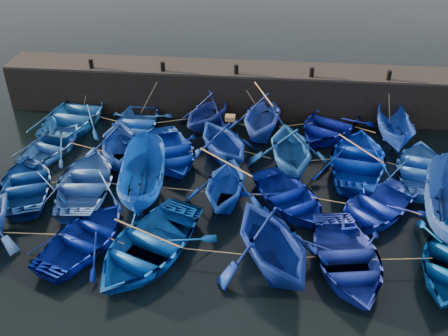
# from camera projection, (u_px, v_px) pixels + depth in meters

# --- Properties ---
(ground) EXTENTS (120.00, 120.00, 0.00)m
(ground) POSITION_uv_depth(u_px,v_px,m) (216.00, 225.00, 20.20)
(ground) COLOR black
(ground) RESTS_ON ground
(quay_wall) EXTENTS (26.00, 2.50, 2.50)m
(quay_wall) POSITION_uv_depth(u_px,v_px,m) (237.00, 90.00, 28.29)
(quay_wall) COLOR black
(quay_wall) RESTS_ON ground
(quay_top) EXTENTS (26.00, 2.50, 0.12)m
(quay_top) POSITION_uv_depth(u_px,v_px,m) (237.00, 69.00, 27.58)
(quay_top) COLOR black
(quay_top) RESTS_ON quay_wall
(bollard_0) EXTENTS (0.24, 0.24, 0.50)m
(bollard_0) POSITION_uv_depth(u_px,v_px,m) (91.00, 64.00, 27.34)
(bollard_0) COLOR black
(bollard_0) RESTS_ON quay_top
(bollard_1) EXTENTS (0.24, 0.24, 0.50)m
(bollard_1) POSITION_uv_depth(u_px,v_px,m) (163.00, 66.00, 27.00)
(bollard_1) COLOR black
(bollard_1) RESTS_ON quay_top
(bollard_2) EXTENTS (0.24, 0.24, 0.50)m
(bollard_2) POSITION_uv_depth(u_px,v_px,m) (236.00, 69.00, 26.66)
(bollard_2) COLOR black
(bollard_2) RESTS_ON quay_top
(bollard_3) EXTENTS (0.24, 0.24, 0.50)m
(bollard_3) POSITION_uv_depth(u_px,v_px,m) (312.00, 72.00, 26.31)
(bollard_3) COLOR black
(bollard_3) RESTS_ON quay_top
(bollard_4) EXTENTS (0.24, 0.24, 0.50)m
(bollard_4) POSITION_uv_depth(u_px,v_px,m) (389.00, 75.00, 25.97)
(bollard_4) COLOR black
(bollard_4) RESTS_ON quay_top
(boat_0) EXTENTS (4.67, 6.13, 1.19)m
(boat_0) POSITION_uv_depth(u_px,v_px,m) (77.00, 114.00, 27.27)
(boat_0) COLOR #1F599D
(boat_0) RESTS_ON ground
(boat_1) EXTENTS (3.54, 4.87, 1.00)m
(boat_1) POSITION_uv_depth(u_px,v_px,m) (136.00, 124.00, 26.52)
(boat_1) COLOR blue
(boat_1) RESTS_ON ground
(boat_2) EXTENTS (4.77, 5.03, 2.08)m
(boat_2) POSITION_uv_depth(u_px,v_px,m) (208.00, 111.00, 26.57)
(boat_2) COLOR navy
(boat_2) RESTS_ON ground
(boat_3) EXTENTS (4.54, 5.05, 2.37)m
(boat_3) POSITION_uv_depth(u_px,v_px,m) (262.00, 115.00, 25.83)
(boat_3) COLOR #2646BA
(boat_3) RESTS_ON ground
(boat_4) EXTENTS (5.99, 6.59, 1.12)m
(boat_4) POSITION_uv_depth(u_px,v_px,m) (330.00, 124.00, 26.38)
(boat_4) COLOR #06117E
(boat_4) RESTS_ON ground
(boat_5) EXTENTS (1.61, 4.24, 1.64)m
(boat_5) POSITION_uv_depth(u_px,v_px,m) (395.00, 129.00, 25.33)
(boat_5) COLOR #143AA4
(boat_5) RESTS_ON ground
(boat_6) EXTENTS (3.95, 4.77, 0.86)m
(boat_6) POSITION_uv_depth(u_px,v_px,m) (54.00, 144.00, 24.84)
(boat_6) COLOR #2A5AA0
(boat_6) RESTS_ON ground
(boat_7) EXTENTS (4.77, 5.18, 2.27)m
(boat_7) POSITION_uv_depth(u_px,v_px,m) (119.00, 142.00, 23.63)
(boat_7) COLOR navy
(boat_7) RESTS_ON ground
(boat_8) EXTENTS (5.05, 5.73, 0.99)m
(boat_8) POSITION_uv_depth(u_px,v_px,m) (171.00, 152.00, 24.09)
(boat_8) COLOR #072CA9
(boat_8) RESTS_ON ground
(boat_9) EXTENTS (5.23, 5.42, 2.19)m
(boat_9) POSITION_uv_depth(u_px,v_px,m) (224.00, 140.00, 23.83)
(boat_9) COLOR navy
(boat_9) RESTS_ON ground
(boat_10) EXTENTS (4.51, 5.05, 2.41)m
(boat_10) POSITION_uv_depth(u_px,v_px,m) (291.00, 148.00, 23.03)
(boat_10) COLOR #154E90
(boat_10) RESTS_ON ground
(boat_11) EXTENTS (4.86, 6.11, 1.14)m
(boat_11) POSITION_uv_depth(u_px,v_px,m) (359.00, 159.00, 23.37)
(boat_11) COLOR #002195
(boat_11) RESTS_ON ground
(boat_12) EXTENTS (4.38, 5.43, 1.00)m
(boat_12) POSITION_uv_depth(u_px,v_px,m) (422.00, 168.00, 22.87)
(boat_12) COLOR blue
(boat_12) RESTS_ON ground
(boat_13) EXTENTS (4.80, 5.54, 0.96)m
(boat_13) POSITION_uv_depth(u_px,v_px,m) (27.00, 184.00, 21.84)
(boat_13) COLOR navy
(boat_13) RESTS_ON ground
(boat_14) EXTENTS (4.23, 5.51, 1.06)m
(boat_14) POSITION_uv_depth(u_px,v_px,m) (87.00, 182.00, 21.87)
(boat_14) COLOR #2F5CB1
(boat_14) RESTS_ON ground
(boat_15) EXTENTS (2.49, 5.24, 1.95)m
(boat_15) POSITION_uv_depth(u_px,v_px,m) (142.00, 178.00, 21.31)
(boat_15) COLOR #0D44A0
(boat_15) RESTS_ON ground
(boat_16) EXTENTS (3.79, 4.28, 2.08)m
(boat_16) POSITION_uv_depth(u_px,v_px,m) (225.00, 183.00, 20.87)
(boat_16) COLOR #103EB7
(boat_16) RESTS_ON ground
(boat_17) EXTENTS (5.12, 5.48, 0.93)m
(boat_17) POSITION_uv_depth(u_px,v_px,m) (289.00, 198.00, 20.99)
(boat_17) COLOR #04158B
(boat_17) RESTS_ON ground
(boat_18) EXTENTS (5.48, 5.56, 0.95)m
(boat_18) POSITION_uv_depth(u_px,v_px,m) (375.00, 207.00, 20.41)
(boat_18) COLOR #182FCC
(boat_18) RESTS_ON ground
(boat_19) EXTENTS (2.84, 5.54, 2.04)m
(boat_19) POSITION_uv_depth(u_px,v_px,m) (448.00, 207.00, 19.55)
(boat_19) COLOR navy
(boat_19) RESTS_ON ground
(boat_21) EXTENTS (4.60, 5.32, 0.93)m
(boat_21) POSITION_uv_depth(u_px,v_px,m) (85.00, 238.00, 18.85)
(boat_21) COLOR #001177
(boat_21) RESTS_ON ground
(boat_22) EXTENTS (5.69, 6.56, 1.14)m
(boat_22) POSITION_uv_depth(u_px,v_px,m) (148.00, 245.00, 18.35)
(boat_22) COLOR #06449C
(boat_22) RESTS_ON ground
(boat_23) EXTENTS (5.87, 6.17, 2.54)m
(boat_23) POSITION_uv_depth(u_px,v_px,m) (272.00, 241.00, 17.48)
(boat_23) COLOR navy
(boat_23) RESTS_ON ground
(boat_24) EXTENTS (4.33, 5.50, 1.03)m
(boat_24) POSITION_uv_depth(u_px,v_px,m) (347.00, 259.00, 17.83)
(boat_24) COLOR navy
(boat_24) RESTS_ON ground
(wooden_crate) EXTENTS (0.46, 0.40, 0.22)m
(wooden_crate) POSITION_uv_depth(u_px,v_px,m) (230.00, 118.00, 23.15)
(wooden_crate) COLOR brown
(wooden_crate) RESTS_ON boat_9
(mooring_ropes) EXTENTS (16.94, 11.74, 2.10)m
(mooring_ropes) POSITION_uv_depth(u_px,v_px,m) (228.00, 145.00, 23.85)
(mooring_ropes) COLOR tan
(mooring_ropes) RESTS_ON ground
(loose_oars) EXTENTS (10.74, 11.84, 1.29)m
(loose_oars) POSITION_uv_depth(u_px,v_px,m) (256.00, 153.00, 21.63)
(loose_oars) COLOR #99724C
(loose_oars) RESTS_ON ground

